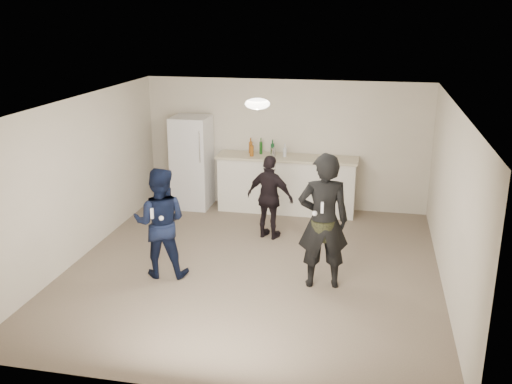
% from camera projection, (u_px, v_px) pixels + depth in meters
% --- Properties ---
extents(floor, '(6.00, 6.00, 0.00)m').
position_uv_depth(floor, '(253.00, 268.00, 8.64)').
color(floor, '#6B5B4C').
rests_on(floor, ground).
extents(ceiling, '(6.00, 6.00, 0.00)m').
position_uv_depth(ceiling, '(253.00, 103.00, 7.88)').
color(ceiling, silver).
rests_on(ceiling, wall_back).
extents(wall_back, '(6.00, 0.00, 6.00)m').
position_uv_depth(wall_back, '(285.00, 144.00, 11.06)').
color(wall_back, beige).
rests_on(wall_back, floor).
extents(wall_front, '(6.00, 0.00, 6.00)m').
position_uv_depth(wall_front, '(188.00, 281.00, 5.46)').
color(wall_front, beige).
rests_on(wall_front, floor).
extents(wall_left, '(0.00, 6.00, 6.00)m').
position_uv_depth(wall_left, '(79.00, 179.00, 8.80)').
color(wall_left, beige).
rests_on(wall_left, floor).
extents(wall_right, '(0.00, 6.00, 6.00)m').
position_uv_depth(wall_right, '(451.00, 202.00, 7.73)').
color(wall_right, beige).
rests_on(wall_right, floor).
extents(counter, '(2.60, 0.56, 1.05)m').
position_uv_depth(counter, '(287.00, 185.00, 10.96)').
color(counter, silver).
rests_on(counter, floor).
extents(counter_top, '(2.68, 0.64, 0.04)m').
position_uv_depth(counter_top, '(287.00, 158.00, 10.79)').
color(counter_top, beige).
rests_on(counter_top, counter).
extents(fridge, '(0.70, 0.70, 1.80)m').
position_uv_depth(fridge, '(192.00, 162.00, 11.14)').
color(fridge, white).
rests_on(fridge, floor).
extents(fridge_handle, '(0.02, 0.02, 0.60)m').
position_uv_depth(fridge_handle, '(200.00, 147.00, 10.62)').
color(fridge_handle, silver).
rests_on(fridge_handle, fridge).
extents(ceiling_dome, '(0.36, 0.36, 0.16)m').
position_uv_depth(ceiling_dome, '(257.00, 104.00, 8.18)').
color(ceiling_dome, white).
rests_on(ceiling_dome, ceiling).
extents(shaker, '(0.08, 0.08, 0.17)m').
position_uv_depth(shaker, '(274.00, 152.00, 10.76)').
color(shaker, '#B5B4B9').
rests_on(shaker, counter_top).
extents(man, '(0.87, 0.72, 1.63)m').
position_uv_depth(man, '(160.00, 222.00, 8.20)').
color(man, '#0E1B3D').
rests_on(man, floor).
extents(woman, '(0.78, 0.59, 1.93)m').
position_uv_depth(woman, '(323.00, 221.00, 7.82)').
color(woman, black).
rests_on(woman, floor).
extents(camo_shorts, '(0.34, 0.34, 0.28)m').
position_uv_depth(camo_shorts, '(323.00, 229.00, 7.86)').
color(camo_shorts, '#2E3518').
rests_on(camo_shorts, woman).
extents(spectator, '(0.91, 0.58, 1.44)m').
position_uv_depth(spectator, '(270.00, 197.00, 9.60)').
color(spectator, black).
rests_on(spectator, floor).
extents(remote_man, '(0.04, 0.04, 0.15)m').
position_uv_depth(remote_man, '(152.00, 213.00, 7.87)').
color(remote_man, white).
rests_on(remote_man, man).
extents(nunchuk_man, '(0.07, 0.07, 0.07)m').
position_uv_depth(nunchuk_man, '(161.00, 218.00, 7.90)').
color(nunchuk_man, silver).
rests_on(nunchuk_man, man).
extents(remote_woman, '(0.04, 0.04, 0.15)m').
position_uv_depth(remote_woman, '(322.00, 208.00, 7.50)').
color(remote_woman, silver).
rests_on(remote_woman, woman).
extents(nunchuk_woman, '(0.07, 0.07, 0.07)m').
position_uv_depth(nunchuk_woman, '(315.00, 213.00, 7.58)').
color(nunchuk_woman, silver).
rests_on(nunchuk_woman, woman).
extents(bottle_cluster, '(0.76, 0.32, 0.24)m').
position_uv_depth(bottle_cluster, '(262.00, 149.00, 10.91)').
color(bottle_cluster, '#164914').
rests_on(bottle_cluster, counter_top).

